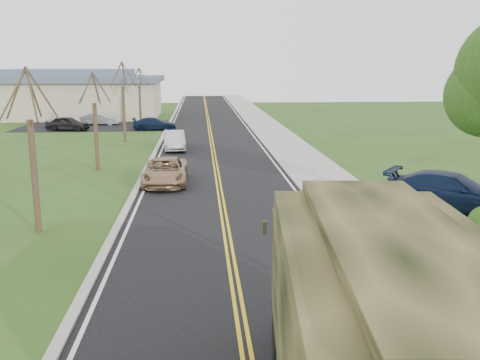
{
  "coord_description": "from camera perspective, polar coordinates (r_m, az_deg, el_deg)",
  "views": [
    {
      "loc": [
        -0.93,
        -9.63,
        6.11
      ],
      "look_at": [
        0.57,
        10.31,
        1.8
      ],
      "focal_mm": 40.0,
      "sensor_mm": 36.0,
      "label": 1
    }
  ],
  "objects": [
    {
      "name": "commercial_building",
      "position": [
        67.4,
        -17.41,
        8.7
      ],
      "size": [
        25.5,
        21.5,
        5.65
      ],
      "color": "tan",
      "rests_on": "ground"
    },
    {
      "name": "sidewalk_right",
      "position": [
        50.47,
        3.52,
        5.24
      ],
      "size": [
        3.2,
        120.0,
        0.1
      ],
      "primitive_type": "cube",
      "color": "#9E998E",
      "rests_on": "ground"
    },
    {
      "name": "road",
      "position": [
        50.02,
        -3.22,
        5.13
      ],
      "size": [
        8.0,
        120.0,
        0.01
      ],
      "primitive_type": "cube",
      "color": "black",
      "rests_on": "ground"
    },
    {
      "name": "bare_tree_d",
      "position": [
        56.08,
        -10.62,
        8.32
      ],
      "size": [
        1.88,
        2.2,
        5.91
      ],
      "color": "#38281C",
      "rests_on": "ground"
    },
    {
      "name": "military_truck",
      "position": [
        8.41,
        14.41,
        -15.06
      ],
      "size": [
        3.55,
        8.33,
        4.04
      ],
      "rotation": [
        0.0,
        0.0,
        -0.09
      ],
      "color": "black",
      "rests_on": "ground"
    },
    {
      "name": "bare_tree_b",
      "position": [
        32.42,
        -15.14,
        5.3
      ],
      "size": [
        1.83,
        2.14,
        5.73
      ],
      "color": "#38281C",
      "rests_on": "ground"
    },
    {
      "name": "lot_car_silver",
      "position": [
        57.72,
        -14.74,
        6.34
      ],
      "size": [
        4.0,
        1.44,
        1.31
      ],
      "primitive_type": "imported",
      "rotation": [
        0.0,
        0.0,
        1.56
      ],
      "color": "#B1B1B6",
      "rests_on": "ground"
    },
    {
      "name": "lot_car_dark",
      "position": [
        53.4,
        -17.91,
        5.75
      ],
      "size": [
        4.29,
        2.47,
        1.38
      ],
      "primitive_type": "imported",
      "rotation": [
        0.0,
        0.0,
        1.35
      ],
      "color": "black",
      "rests_on": "ground"
    },
    {
      "name": "lot_car_navy",
      "position": [
        52.11,
        -9.11,
        5.94
      ],
      "size": [
        4.17,
        1.77,
        1.2
      ],
      "primitive_type": "imported",
      "rotation": [
        0.0,
        0.0,
        1.59
      ],
      "color": "black",
      "rests_on": "ground"
    },
    {
      "name": "curb_left",
      "position": [
        50.11,
        -7.99,
        5.1
      ],
      "size": [
        0.3,
        120.0,
        0.1
      ],
      "primitive_type": "cube",
      "color": "#9E998E",
      "rests_on": "ground"
    },
    {
      "name": "bare_tree_c",
      "position": [
        44.18,
        -12.3,
        7.56
      ],
      "size": [
        2.04,
        2.39,
        6.42
      ],
      "color": "#38281C",
      "rests_on": "ground"
    },
    {
      "name": "pickup_navy",
      "position": [
        24.68,
        21.62,
        -1.14
      ],
      "size": [
        5.75,
        5.06,
        1.6
      ],
      "primitive_type": "imported",
      "rotation": [
        0.0,
        0.0,
        0.94
      ],
      "color": "#0D1933",
      "rests_on": "ground"
    },
    {
      "name": "suv_champagne",
      "position": [
        28.17,
        -7.96,
        0.91
      ],
      "size": [
        2.24,
        4.84,
        1.34
      ],
      "primitive_type": "imported",
      "rotation": [
        0.0,
        0.0,
        -0.0
      ],
      "color": "#9A7857",
      "rests_on": "ground"
    },
    {
      "name": "curb_right",
      "position": [
        50.26,
        1.54,
        5.24
      ],
      "size": [
        0.3,
        120.0,
        0.12
      ],
      "primitive_type": "cube",
      "color": "#9E998E",
      "rests_on": "ground"
    },
    {
      "name": "sedan_silver",
      "position": [
        39.56,
        -7.01,
        4.2
      ],
      "size": [
        1.82,
        4.34,
        1.39
      ],
      "primitive_type": "imported",
      "rotation": [
        0.0,
        0.0,
        0.08
      ],
      "color": "silver",
      "rests_on": "ground"
    },
    {
      "name": "bare_tree_a",
      "position": [
        20.85,
        -21.19,
        1.71
      ],
      "size": [
        1.93,
        2.26,
        6.08
      ],
      "color": "#38281C",
      "rests_on": "ground"
    }
  ]
}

